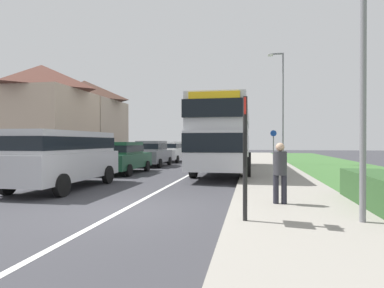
{
  "coord_description": "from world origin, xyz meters",
  "views": [
    {
      "loc": [
        3.12,
        -7.48,
        1.7
      ],
      "look_at": [
        0.68,
        5.76,
        1.6
      ],
      "focal_mm": 30.17,
      "sensor_mm": 36.0,
      "label": 1
    }
  ],
  "objects_px": {
    "double_decker_bus": "(225,134)",
    "street_lamp_mid": "(282,101)",
    "pedestrian_at_stop": "(280,170)",
    "cycle_route_sign": "(273,145)",
    "bus_stop_sign": "(245,150)",
    "street_lamp_near": "(358,9)",
    "parked_car_white": "(170,151)",
    "parked_van_silver": "(63,154)",
    "parked_car_dark_green": "(122,156)",
    "parked_car_grey": "(152,153)"
  },
  "relations": [
    {
      "from": "double_decker_bus",
      "to": "street_lamp_mid",
      "type": "height_order",
      "value": "street_lamp_mid"
    },
    {
      "from": "pedestrian_at_stop",
      "to": "cycle_route_sign",
      "type": "distance_m",
      "value": 15.39
    },
    {
      "from": "bus_stop_sign",
      "to": "street_lamp_near",
      "type": "height_order",
      "value": "street_lamp_near"
    },
    {
      "from": "parked_car_white",
      "to": "parked_van_silver",
      "type": "bearing_deg",
      "value": -89.94
    },
    {
      "from": "street_lamp_near",
      "to": "double_decker_bus",
      "type": "bearing_deg",
      "value": 107.34
    },
    {
      "from": "parked_van_silver",
      "to": "bus_stop_sign",
      "type": "distance_m",
      "value": 7.72
    },
    {
      "from": "parked_van_silver",
      "to": "pedestrian_at_stop",
      "type": "distance_m",
      "value": 7.7
    },
    {
      "from": "pedestrian_at_stop",
      "to": "parked_car_white",
      "type": "bearing_deg",
      "value": 112.7
    },
    {
      "from": "parked_car_dark_green",
      "to": "street_lamp_mid",
      "type": "distance_m",
      "value": 12.77
    },
    {
      "from": "bus_stop_sign",
      "to": "street_lamp_mid",
      "type": "bearing_deg",
      "value": 82.71
    },
    {
      "from": "parked_van_silver",
      "to": "parked_car_white",
      "type": "xyz_separation_m",
      "value": [
        -0.02,
        15.58,
        -0.31
      ]
    },
    {
      "from": "parked_car_dark_green",
      "to": "pedestrian_at_stop",
      "type": "bearing_deg",
      "value": -45.93
    },
    {
      "from": "double_decker_bus",
      "to": "parked_car_dark_green",
      "type": "bearing_deg",
      "value": -161.8
    },
    {
      "from": "bus_stop_sign",
      "to": "street_lamp_near",
      "type": "bearing_deg",
      "value": 7.86
    },
    {
      "from": "bus_stop_sign",
      "to": "street_lamp_mid",
      "type": "relative_size",
      "value": 0.32
    },
    {
      "from": "parked_car_dark_green",
      "to": "street_lamp_near",
      "type": "distance_m",
      "value": 13.32
    },
    {
      "from": "pedestrian_at_stop",
      "to": "street_lamp_mid",
      "type": "distance_m",
      "value": 16.52
    },
    {
      "from": "double_decker_bus",
      "to": "street_lamp_mid",
      "type": "bearing_deg",
      "value": 61.07
    },
    {
      "from": "parked_car_grey",
      "to": "street_lamp_mid",
      "type": "xyz_separation_m",
      "value": [
        8.89,
        3.21,
        3.71
      ]
    },
    {
      "from": "parked_car_white",
      "to": "parked_car_grey",
      "type": "bearing_deg",
      "value": -90.23
    },
    {
      "from": "parked_car_grey",
      "to": "street_lamp_near",
      "type": "height_order",
      "value": "street_lamp_near"
    },
    {
      "from": "bus_stop_sign",
      "to": "parked_car_dark_green",
      "type": "bearing_deg",
      "value": 124.55
    },
    {
      "from": "parked_car_grey",
      "to": "parked_car_white",
      "type": "distance_m",
      "value": 4.89
    },
    {
      "from": "pedestrian_at_stop",
      "to": "street_lamp_near",
      "type": "distance_m",
      "value": 3.93
    },
    {
      "from": "pedestrian_at_stop",
      "to": "cycle_route_sign",
      "type": "relative_size",
      "value": 0.66
    },
    {
      "from": "cycle_route_sign",
      "to": "street_lamp_near",
      "type": "bearing_deg",
      "value": -88.33
    },
    {
      "from": "parked_car_grey",
      "to": "double_decker_bus",
      "type": "bearing_deg",
      "value": -32.1
    },
    {
      "from": "street_lamp_near",
      "to": "street_lamp_mid",
      "type": "xyz_separation_m",
      "value": [
        0.13,
        17.66,
        0.37
      ]
    },
    {
      "from": "double_decker_bus",
      "to": "parked_car_dark_green",
      "type": "distance_m",
      "value": 5.77
    },
    {
      "from": "cycle_route_sign",
      "to": "bus_stop_sign",
      "type": "bearing_deg",
      "value": -95.54
    },
    {
      "from": "parked_car_dark_green",
      "to": "parked_car_grey",
      "type": "xyz_separation_m",
      "value": [
        0.07,
        5.08,
        0.03
      ]
    },
    {
      "from": "parked_car_dark_green",
      "to": "cycle_route_sign",
      "type": "bearing_deg",
      "value": 42.37
    },
    {
      "from": "double_decker_bus",
      "to": "parked_car_grey",
      "type": "distance_m",
      "value": 6.35
    },
    {
      "from": "pedestrian_at_stop",
      "to": "double_decker_bus",
      "type": "bearing_deg",
      "value": 102.71
    },
    {
      "from": "double_decker_bus",
      "to": "parked_car_white",
      "type": "xyz_separation_m",
      "value": [
        -5.26,
        8.2,
        -1.21
      ]
    },
    {
      "from": "parked_car_dark_green",
      "to": "parked_car_grey",
      "type": "bearing_deg",
      "value": 89.18
    },
    {
      "from": "parked_car_grey",
      "to": "parked_car_white",
      "type": "height_order",
      "value": "parked_car_grey"
    },
    {
      "from": "parked_van_silver",
      "to": "street_lamp_near",
      "type": "distance_m",
      "value": 9.98
    },
    {
      "from": "double_decker_bus",
      "to": "bus_stop_sign",
      "type": "height_order",
      "value": "double_decker_bus"
    },
    {
      "from": "parked_car_white",
      "to": "cycle_route_sign",
      "type": "bearing_deg",
      "value": -15.96
    },
    {
      "from": "street_lamp_near",
      "to": "parked_car_dark_green",
      "type": "bearing_deg",
      "value": 133.29
    },
    {
      "from": "parked_car_dark_green",
      "to": "street_lamp_near",
      "type": "height_order",
      "value": "street_lamp_near"
    },
    {
      "from": "parked_car_white",
      "to": "pedestrian_at_stop",
      "type": "height_order",
      "value": "parked_car_white"
    },
    {
      "from": "parked_car_white",
      "to": "street_lamp_mid",
      "type": "distance_m",
      "value": 9.77
    },
    {
      "from": "bus_stop_sign",
      "to": "cycle_route_sign",
      "type": "bearing_deg",
      "value": 84.46
    },
    {
      "from": "parked_car_dark_green",
      "to": "pedestrian_at_stop",
      "type": "distance_m",
      "value": 10.79
    },
    {
      "from": "bus_stop_sign",
      "to": "parked_car_grey",
      "type": "bearing_deg",
      "value": 114.07
    },
    {
      "from": "parked_van_silver",
      "to": "street_lamp_mid",
      "type": "bearing_deg",
      "value": 57.5
    },
    {
      "from": "parked_car_dark_green",
      "to": "cycle_route_sign",
      "type": "xyz_separation_m",
      "value": [
        8.34,
        7.61,
        0.5
      ]
    },
    {
      "from": "pedestrian_at_stop",
      "to": "bus_stop_sign",
      "type": "bearing_deg",
      "value": -113.54
    }
  ]
}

